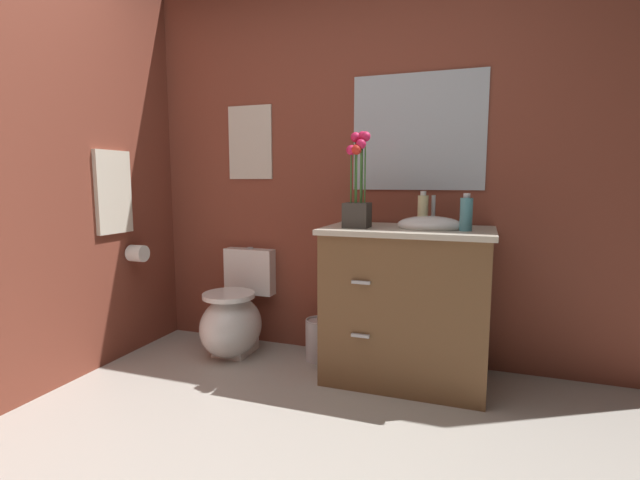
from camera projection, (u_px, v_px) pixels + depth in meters
name	position (u px, v px, depth m)	size (l,w,h in m)	color
wall_back	(364.00, 166.00, 2.95)	(3.98, 0.05, 2.50)	brown
wall_left	(8.00, 162.00, 2.28)	(0.05, 4.93, 2.50)	brown
toilet	(235.00, 318.00, 3.07)	(0.38, 0.59, 0.69)	white
vanity_cabinet	(407.00, 303.00, 2.64)	(0.94, 0.56, 1.07)	brown
flower_vase	(357.00, 193.00, 2.58)	(0.14, 0.14, 0.54)	#38332D
soap_bottle	(466.00, 214.00, 2.42)	(0.07, 0.07, 0.20)	teal
lotion_bottle	(423.00, 210.00, 2.65)	(0.06, 0.06, 0.20)	beige
trash_bin	(319.00, 339.00, 2.97)	(0.18, 0.18, 0.27)	#B7B7BC
wall_poster	(250.00, 143.00, 3.17)	(0.33, 0.01, 0.50)	beige
wall_mirror	(418.00, 132.00, 2.79)	(0.80, 0.01, 0.70)	#B2BCC6
hanging_towel	(113.00, 192.00, 2.88)	(0.03, 0.28, 0.52)	beige
toilet_paper_roll	(138.00, 253.00, 3.03)	(0.11, 0.11, 0.11)	white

